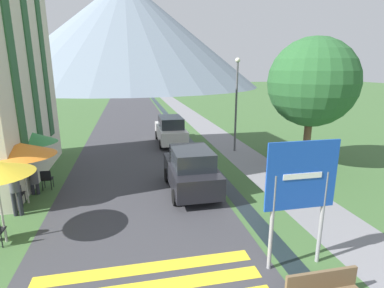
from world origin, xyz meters
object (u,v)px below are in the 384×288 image
(streetlamp, at_px, (236,98))
(parked_car_far, at_px, (170,130))
(parked_car_near, at_px, (191,170))
(cafe_chair_middle, at_px, (17,193))
(cafe_umbrella_middle_orange, at_px, (21,149))
(cafe_chair_far_right, at_px, (47,178))
(cafe_umbrella_rear_green, at_px, (32,138))
(tree_by_path, at_px, (313,83))
(person_seated_near, at_px, (34,178))
(person_standing_terrace, at_px, (15,188))
(road_sign, at_px, (301,187))

(streetlamp, bearing_deg, parked_car_far, 143.67)
(parked_car_near, bearing_deg, cafe_chair_middle, -179.24)
(cafe_umbrella_middle_orange, bearing_deg, cafe_chair_far_right, 72.45)
(parked_car_near, distance_m, cafe_umbrella_rear_green, 6.87)
(parked_car_far, relative_size, streetlamp, 0.80)
(tree_by_path, bearing_deg, person_seated_near, -175.79)
(cafe_chair_far_right, distance_m, person_standing_terrace, 2.29)
(cafe_chair_middle, relative_size, streetlamp, 0.16)
(cafe_chair_middle, relative_size, person_seated_near, 0.68)
(road_sign, relative_size, person_standing_terrace, 1.89)
(person_seated_near, bearing_deg, tree_by_path, 4.21)
(parked_car_near, distance_m, person_standing_terrace, 6.28)
(parked_car_far, height_order, streetlamp, streetlamp)
(parked_car_near, xyz_separation_m, parked_car_far, (0.29, 8.11, 0.00))
(parked_car_far, height_order, cafe_umbrella_middle_orange, cafe_umbrella_middle_orange)
(parked_car_far, distance_m, cafe_chair_far_right, 9.10)
(cafe_umbrella_middle_orange, bearing_deg, parked_car_near, -1.28)
(parked_car_far, bearing_deg, cafe_umbrella_rear_green, -138.52)
(cafe_chair_middle, height_order, tree_by_path, tree_by_path)
(streetlamp, distance_m, tree_by_path, 4.50)
(person_seated_near, bearing_deg, cafe_chair_far_right, 48.63)
(cafe_umbrella_rear_green, bearing_deg, cafe_umbrella_middle_orange, -83.95)
(road_sign, xyz_separation_m, person_seated_near, (-7.77, 6.18, -1.47))
(cafe_umbrella_rear_green, distance_m, person_seated_near, 1.87)
(tree_by_path, bearing_deg, parked_car_far, 134.16)
(parked_car_near, xyz_separation_m, cafe_umbrella_middle_orange, (-6.19, 0.14, 1.18))
(cafe_chair_middle, relative_size, tree_by_path, 0.13)
(tree_by_path, bearing_deg, cafe_umbrella_middle_orange, -172.11)
(road_sign, height_order, person_standing_terrace, road_sign)
(cafe_chair_middle, height_order, cafe_umbrella_middle_orange, cafe_umbrella_middle_orange)
(parked_car_near, bearing_deg, cafe_umbrella_rear_green, 161.17)
(road_sign, relative_size, cafe_umbrella_middle_orange, 1.39)
(cafe_umbrella_middle_orange, distance_m, person_seated_near, 1.62)
(parked_car_far, xyz_separation_m, person_standing_terrace, (-6.51, -8.95, 0.10))
(road_sign, relative_size, cafe_chair_middle, 3.87)
(parked_car_near, height_order, cafe_umbrella_middle_orange, cafe_umbrella_middle_orange)
(parked_car_far, relative_size, cafe_umbrella_rear_green, 1.90)
(person_standing_terrace, distance_m, person_seated_near, 1.82)
(parked_car_near, height_order, person_standing_terrace, parked_car_near)
(road_sign, relative_size, parked_car_near, 0.86)
(cafe_umbrella_rear_green, bearing_deg, parked_car_near, -18.83)
(cafe_umbrella_rear_green, height_order, tree_by_path, tree_by_path)
(cafe_chair_middle, distance_m, person_standing_terrace, 0.94)
(cafe_chair_far_right, bearing_deg, parked_car_near, -11.93)
(road_sign, distance_m, person_standing_terrace, 9.05)
(cafe_chair_middle, distance_m, cafe_umbrella_middle_orange, 1.62)
(road_sign, height_order, tree_by_path, tree_by_path)
(cafe_umbrella_middle_orange, distance_m, person_standing_terrace, 1.45)
(parked_car_far, height_order, person_seated_near, parked_car_far)
(road_sign, height_order, cafe_umbrella_rear_green, road_sign)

